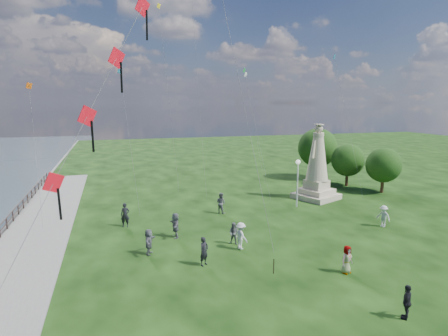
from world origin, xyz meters
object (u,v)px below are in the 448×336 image
object	(u,v)px
person_5	(149,242)
person_4	(347,259)
statue	(317,171)
person_6	(125,215)
person_8	(383,216)
person_0	(204,251)
person_7	(221,203)
person_2	(241,236)
person_3	(407,302)
lamppost	(298,173)
person_1	(234,233)
person_11	(175,225)

from	to	relation	value
person_5	person_4	bearing A→B (deg)	-100.05
statue	person_6	size ratio (longest dim) A/B	3.98
person_5	person_8	distance (m)	18.56
statue	person_0	xyz separation A→B (m)	(-15.03, -12.35, -2.01)
person_4	person_7	bearing A→B (deg)	87.36
statue	person_7	size ratio (longest dim) A/B	4.10
statue	person_2	world-z (taller)	statue
person_3	person_7	distance (m)	18.91
person_7	person_2	bearing A→B (deg)	136.67
lamppost	person_8	xyz separation A→B (m)	(3.88, -7.26, -2.42)
lamppost	person_2	world-z (taller)	lamppost
lamppost	person_0	distance (m)	15.59
statue	person_5	size ratio (longest dim) A/B	4.49
person_6	person_7	world-z (taller)	person_6
person_1	person_7	distance (m)	7.65
person_2	person_3	bearing A→B (deg)	-177.27
person_0	person_7	distance (m)	11.08
statue	person_0	size ratio (longest dim) A/B	4.28
person_0	person_5	distance (m)	4.07
lamppost	person_8	bearing A→B (deg)	-61.87
lamppost	person_6	bearing A→B (deg)	-175.54
person_1	person_8	bearing A→B (deg)	37.85
lamppost	person_8	size ratio (longest dim) A/B	2.61
person_2	person_6	xyz separation A→B (m)	(-7.32, 7.06, 0.05)
person_11	person_4	bearing A→B (deg)	45.10
person_2	lamppost	bearing A→B (deg)	-67.26
person_0	person_5	size ratio (longest dim) A/B	1.05
lamppost	person_3	world-z (taller)	lamppost
person_4	person_11	xyz separation A→B (m)	(-8.56, 8.76, 0.10)
lamppost	person_5	bearing A→B (deg)	-153.19
person_7	person_11	world-z (taller)	person_7
statue	person_3	size ratio (longest dim) A/B	4.65
person_3	person_8	distance (m)	13.73
person_2	person_8	size ratio (longest dim) A/B	1.06
person_0	person_11	size ratio (longest dim) A/B	0.96
person_5	person_6	bearing A→B (deg)	31.23
statue	person_8	distance (m)	9.72
lamppost	person_6	world-z (taller)	lamppost
person_3	person_6	distance (m)	20.86
person_1	person_3	distance (m)	12.00
person_3	person_4	xyz separation A→B (m)	(0.18, 4.85, 0.00)
person_1	lamppost	bearing A→B (deg)	77.35
statue	person_3	xyz separation A→B (m)	(-7.51, -20.66, -2.08)
lamppost	person_4	size ratio (longest dim) A/B	2.75
person_2	person_1	bearing A→B (deg)	-10.58
person_6	person_1	bearing A→B (deg)	-29.48
person_1	person_6	world-z (taller)	person_6
lamppost	person_1	xyz separation A→B (m)	(-8.78, -7.37, -2.51)
person_3	person_11	xyz separation A→B (m)	(-8.38, 13.61, 0.10)
person_8	statue	bearing A→B (deg)	162.15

